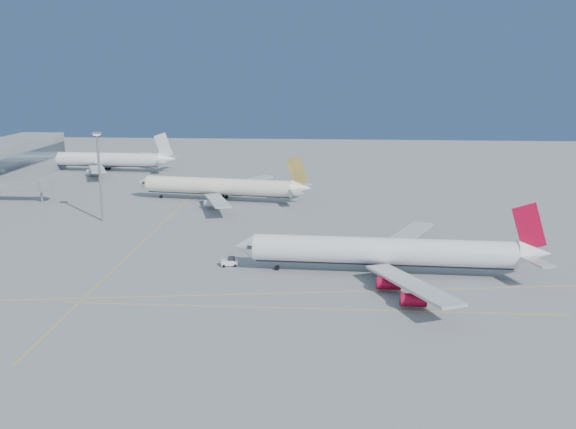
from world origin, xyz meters
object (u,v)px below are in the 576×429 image
object	(u,v)px
airliner_virgin	(389,252)
light_mast	(99,169)
airliner_third	(104,160)
pushback_tug	(230,262)
airliner_etihad	(222,187)

from	to	relation	value
airliner_virgin	light_mast	bearing A→B (deg)	154.23
airliner_virgin	airliner_third	size ratio (longest dim) A/B	1.09
airliner_third	pushback_tug	world-z (taller)	airliner_third
airliner_third	pushback_tug	bearing A→B (deg)	-56.97
light_mast	airliner_third	bearing A→B (deg)	109.00
airliner_virgin	pushback_tug	distance (m)	35.06
airliner_etihad	airliner_third	size ratio (longest dim) A/B	0.97
pushback_tug	light_mast	xyz separation A→B (m)	(-42.46, 38.55, 13.91)
airliner_virgin	airliner_etihad	bearing A→B (deg)	126.71
airliner_etihad	pushback_tug	xyz separation A→B (m)	(13.02, -67.45, -3.77)
airliner_etihad	light_mast	bearing A→B (deg)	-127.44
airliner_third	light_mast	bearing A→B (deg)	-68.29
airliner_etihad	light_mast	size ratio (longest dim) A/B	2.36
airliner_third	light_mast	distance (m)	88.14
airliner_etihad	light_mast	distance (m)	42.48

